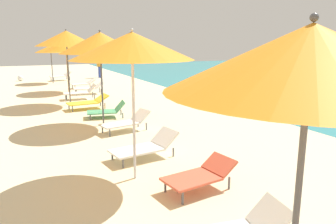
# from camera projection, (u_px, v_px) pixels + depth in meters

# --- Properties ---
(umbrella_second) EXTENTS (2.01, 2.01, 2.72)m
(umbrella_second) POSITION_uv_depth(u_px,v_px,m) (310.00, 59.00, 2.18)
(umbrella_second) COLOR #4C4C51
(umbrella_second) RESTS_ON ground
(umbrella_third) EXTENTS (2.20, 2.20, 2.77)m
(umbrella_third) POSITION_uv_depth(u_px,v_px,m) (132.00, 46.00, 5.63)
(umbrella_third) COLOR silver
(umbrella_third) RESTS_ON ground
(lounger_third_shoreside) EXTENTS (1.57, 0.86, 0.57)m
(lounger_third_shoreside) POSITION_uv_depth(u_px,v_px,m) (145.00, 146.00, 7.18)
(lounger_third_shoreside) COLOR white
(lounger_third_shoreside) RESTS_ON ground
(lounger_third_inland) EXTENTS (1.34, 0.79, 0.51)m
(lounger_third_inland) POSITION_uv_depth(u_px,v_px,m) (200.00, 175.00, 5.60)
(lounger_third_inland) COLOR #D8593F
(lounger_third_inland) RESTS_ON ground
(umbrella_fourth) EXTENTS (2.42, 2.42, 2.90)m
(umbrella_fourth) POSITION_uv_depth(u_px,v_px,m) (100.00, 43.00, 9.59)
(umbrella_fourth) COLOR #4C4C51
(umbrella_fourth) RESTS_ON ground
(lounger_fourth_shoreside) EXTENTS (1.38, 0.89, 0.55)m
(lounger_fourth_shoreside) POSITION_uv_depth(u_px,v_px,m) (107.00, 110.00, 11.13)
(lounger_fourth_shoreside) COLOR #4CA572
(lounger_fourth_shoreside) RESTS_ON ground
(lounger_fourth_inland) EXTENTS (1.51, 0.84, 0.57)m
(lounger_fourth_inland) POSITION_uv_depth(u_px,v_px,m) (126.00, 122.00, 9.37)
(lounger_fourth_inland) COLOR white
(lounger_fourth_inland) RESTS_ON ground
(umbrella_fifth) EXTENTS (2.47, 2.47, 3.07)m
(umbrella_fifth) POSITION_uv_depth(u_px,v_px,m) (66.00, 39.00, 12.93)
(umbrella_fifth) COLOR #4C4C51
(umbrella_fifth) RESTS_ON ground
(lounger_fifth_shoreside) EXTENTS (1.44, 0.67, 0.68)m
(lounger_fifth_shoreside) POSITION_uv_depth(u_px,v_px,m) (81.00, 92.00, 14.72)
(lounger_fifth_shoreside) COLOR white
(lounger_fifth_shoreside) RESTS_ON ground
(lounger_fifth_inland) EXTENTS (1.59, 0.80, 0.53)m
(lounger_fifth_inland) POSITION_uv_depth(u_px,v_px,m) (88.00, 102.00, 12.54)
(lounger_fifth_inland) COLOR yellow
(lounger_fifth_inland) RESTS_ON ground
(umbrella_sixth) EXTENTS (2.32, 2.32, 2.77)m
(umbrella_sixth) POSITION_uv_depth(u_px,v_px,m) (66.00, 45.00, 16.53)
(umbrella_sixth) COLOR olive
(umbrella_sixth) RESTS_ON ground
(lounger_sixth_shoreside) EXTENTS (1.40, 0.77, 0.49)m
(lounger_sixth_shoreside) POSITION_uv_depth(u_px,v_px,m) (83.00, 83.00, 18.40)
(lounger_sixth_shoreside) COLOR white
(lounger_sixth_shoreside) RESTS_ON ground
(lounger_sixth_inland) EXTENTS (1.51, 0.77, 0.59)m
(lounger_sixth_inland) POSITION_uv_depth(u_px,v_px,m) (89.00, 87.00, 16.27)
(lounger_sixth_inland) COLOR white
(lounger_sixth_inland) RESTS_ON ground
(umbrella_farthest) EXTENTS (1.96, 1.96, 2.42)m
(umbrella_farthest) POSITION_uv_depth(u_px,v_px,m) (51.00, 49.00, 20.35)
(umbrella_farthest) COLOR #4C4C51
(umbrella_farthest) RESTS_ON ground
(lounger_farthest_shoreside) EXTENTS (1.46, 0.95, 0.59)m
(lounger_farthest_shoreside) POSITION_uv_depth(u_px,v_px,m) (61.00, 76.00, 22.08)
(lounger_farthest_shoreside) COLOR white
(lounger_farthest_shoreside) RESTS_ON ground
(person_walking_near) EXTENTS (0.34, 0.42, 1.66)m
(person_walking_near) POSITION_uv_depth(u_px,v_px,m) (99.00, 64.00, 23.72)
(person_walking_near) COLOR #334CB2
(person_walking_near) RESTS_ON ground
(beach_ball) EXTENTS (0.38, 0.38, 0.38)m
(beach_ball) POSITION_uv_depth(u_px,v_px,m) (20.00, 78.00, 21.88)
(beach_ball) COLOR white
(beach_ball) RESTS_ON ground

